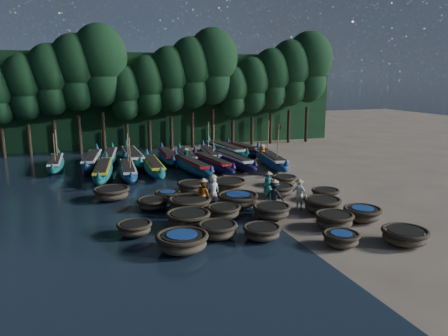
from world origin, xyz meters
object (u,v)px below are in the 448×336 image
object	(u,v)px
coracle_21	(167,196)
long_boat_7	(232,160)
coracle_12	(224,211)
fisherman_2	(204,193)
coracle_22	(192,187)
long_boat_13	(167,156)
coracle_17	(238,199)
fisherman_0	(213,188)
coracle_14	(322,204)
long_boat_12	(133,157)
coracle_7	(262,232)
fisherman_6	(262,154)
coracle_5	(182,241)
coracle_8	(334,220)
coracle_24	(284,180)
long_boat_11	(110,157)
coracle_11	(188,219)
long_boat_15	(210,155)
coracle_15	(153,203)
long_boat_5	(192,166)
long_boat_10	(92,160)
coracle_23	(228,185)
coracle_13	(272,211)
coracle_18	(279,190)
coracle_20	(112,193)
long_boat_6	(212,163)
fisherman_5	(186,158)
coracle_3	(341,239)
fisherman_3	(274,195)
coracle_9	(362,213)
coracle_4	(405,236)
long_boat_4	(153,166)
long_boat_16	(226,150)
fisherman_1	(268,185)
fisherman_4	(299,194)
long_boat_14	(186,157)
coracle_6	(218,230)
coracle_10	(134,228)
long_boat_8	(271,160)

from	to	relation	value
coracle_21	long_boat_7	world-z (taller)	long_boat_7
coracle_12	fisherman_2	distance (m)	2.23
coracle_22	long_boat_13	distance (m)	11.13
coracle_17	fisherman_0	distance (m)	1.88
coracle_12	fisherman_2	bearing A→B (deg)	104.13
coracle_14	long_boat_12	size ratio (longest dim) A/B	0.26
coracle_7	fisherman_6	xyz separation A→B (m)	(7.36, 16.58, 0.52)
coracle_5	coracle_8	distance (m)	8.03
coracle_14	coracle_24	size ratio (longest dim) A/B	1.21
long_boat_11	long_boat_12	xyz separation A→B (m)	(1.92, -1.09, 0.09)
coracle_11	long_boat_15	bearing A→B (deg)	69.32
long_boat_13	fisherman_0	size ratio (longest dim) A/B	4.04
coracle_15	long_boat_5	world-z (taller)	long_boat_5
long_boat_10	fisherman_0	bearing A→B (deg)	-55.34
coracle_21	coracle_23	distance (m)	4.37
coracle_22	fisherman_6	world-z (taller)	fisherman_6
coracle_11	long_boat_7	size ratio (longest dim) A/B	0.29
coracle_13	coracle_5	bearing A→B (deg)	-152.99
coracle_18	long_boat_7	xyz separation A→B (m)	(0.33, 9.59, 0.15)
coracle_20	long_boat_10	distance (m)	11.08
coracle_17	coracle_15	bearing A→B (deg)	166.38
coracle_7	coracle_15	xyz separation A→B (m)	(-4.05, 6.42, -0.01)
coracle_23	coracle_24	world-z (taller)	coracle_23
long_boat_6	coracle_15	bearing A→B (deg)	-131.54
coracle_12	fisherman_5	size ratio (longest dim) A/B	1.27
coracle_3	fisherman_3	bearing A→B (deg)	94.84
coracle_9	fisherman_2	xyz separation A→B (m)	(-7.35, 4.97, 0.47)
coracle_8	coracle_15	world-z (taller)	coracle_8
coracle_20	long_boat_12	bearing A→B (deg)	76.09
coracle_12	coracle_22	bearing A→B (deg)	92.32
coracle_4	long_boat_12	xyz separation A→B (m)	(-9.28, 23.33, 0.18)
coracle_22	coracle_23	bearing A→B (deg)	-15.51
coracle_24	long_boat_4	distance (m)	10.66
coracle_23	fisherman_3	distance (m)	4.86
long_boat_16	fisherman_1	bearing A→B (deg)	-105.04
fisherman_6	coracle_11	bearing A→B (deg)	50.86
fisherman_4	coracle_21	bearing A→B (deg)	-154.14
long_boat_13	long_boat_15	xyz separation A→B (m)	(3.80, -0.73, 0.04)
long_boat_14	long_boat_11	bearing A→B (deg)	165.54
coracle_4	coracle_23	size ratio (longest dim) A/B	0.76
coracle_6	coracle_10	bearing A→B (deg)	155.59
coracle_12	coracle_11	bearing A→B (deg)	-161.20
coracle_20	fisherman_4	size ratio (longest dim) A/B	1.42
coracle_9	long_boat_10	size ratio (longest dim) A/B	0.27
coracle_4	fisherman_1	bearing A→B (deg)	107.94
coracle_13	long_boat_8	distance (m)	13.98
coracle_11	coracle_22	distance (m)	6.81
long_boat_7	long_boat_10	world-z (taller)	long_boat_7
coracle_21	fisherman_2	xyz separation A→B (m)	(1.70, -2.13, 0.53)
coracle_24	fisherman_1	bearing A→B (deg)	-131.49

